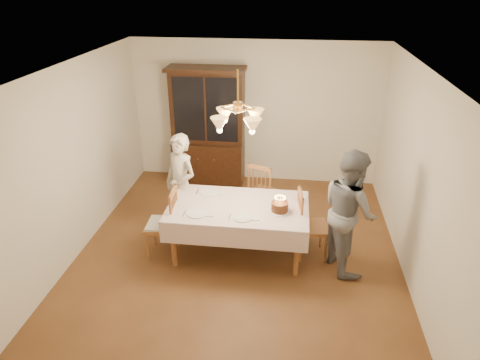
# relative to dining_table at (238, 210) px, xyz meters

# --- Properties ---
(ground) EXTENTS (5.00, 5.00, 0.00)m
(ground) POSITION_rel_dining_table_xyz_m (0.00, 0.00, -0.68)
(ground) COLOR #5A3419
(ground) RESTS_ON ground
(room_shell) EXTENTS (5.00, 5.00, 5.00)m
(room_shell) POSITION_rel_dining_table_xyz_m (0.00, 0.00, 0.90)
(room_shell) COLOR white
(room_shell) RESTS_ON ground
(dining_table) EXTENTS (1.90, 1.10, 0.76)m
(dining_table) POSITION_rel_dining_table_xyz_m (0.00, 0.00, 0.00)
(dining_table) COLOR brown
(dining_table) RESTS_ON ground
(china_hutch) EXTENTS (1.38, 0.54, 2.16)m
(china_hutch) POSITION_rel_dining_table_xyz_m (-0.85, 2.25, 0.36)
(china_hutch) COLOR black
(china_hutch) RESTS_ON ground
(chair_far_side) EXTENTS (0.58, 0.57, 1.00)m
(chair_far_side) POSITION_rel_dining_table_xyz_m (0.29, 0.98, -0.24)
(chair_far_side) COLOR brown
(chair_far_side) RESTS_ON ground
(chair_left_end) EXTENTS (0.44, 0.46, 1.00)m
(chair_left_end) POSITION_rel_dining_table_xyz_m (-1.04, -0.15, -0.23)
(chair_left_end) COLOR brown
(chair_left_end) RESTS_ON ground
(chair_right_end) EXTENTS (0.47, 0.49, 1.00)m
(chair_right_end) POSITION_rel_dining_table_xyz_m (1.01, 0.07, -0.24)
(chair_right_end) COLOR brown
(chair_right_end) RESTS_ON ground
(elderly_woman) EXTENTS (0.68, 0.62, 1.56)m
(elderly_woman) POSITION_rel_dining_table_xyz_m (-0.92, 0.49, 0.09)
(elderly_woman) COLOR beige
(elderly_woman) RESTS_ON ground
(adult_in_grey) EXTENTS (0.88, 0.99, 1.68)m
(adult_in_grey) POSITION_rel_dining_table_xyz_m (1.47, -0.10, 0.16)
(adult_in_grey) COLOR slate
(adult_in_grey) RESTS_ON ground
(birthday_cake) EXTENTS (0.30, 0.30, 0.22)m
(birthday_cake) POSITION_rel_dining_table_xyz_m (0.57, -0.09, 0.14)
(birthday_cake) COLOR white
(birthday_cake) RESTS_ON dining_table
(place_setting_near_left) EXTENTS (0.40, 0.26, 0.02)m
(place_setting_near_left) POSITION_rel_dining_table_xyz_m (-0.50, -0.29, 0.08)
(place_setting_near_left) COLOR white
(place_setting_near_left) RESTS_ON dining_table
(place_setting_near_right) EXTENTS (0.40, 0.25, 0.02)m
(place_setting_near_right) POSITION_rel_dining_table_xyz_m (0.11, -0.31, 0.08)
(place_setting_near_right) COLOR white
(place_setting_near_right) RESTS_ON dining_table
(place_setting_far_left) EXTENTS (0.42, 0.27, 0.02)m
(place_setting_far_left) POSITION_rel_dining_table_xyz_m (-0.45, 0.33, 0.08)
(place_setting_far_left) COLOR white
(place_setting_far_left) RESTS_ON dining_table
(chandelier) EXTENTS (0.62, 0.62, 0.73)m
(chandelier) POSITION_rel_dining_table_xyz_m (-0.00, -0.00, 1.29)
(chandelier) COLOR #BF8C3F
(chandelier) RESTS_ON ground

